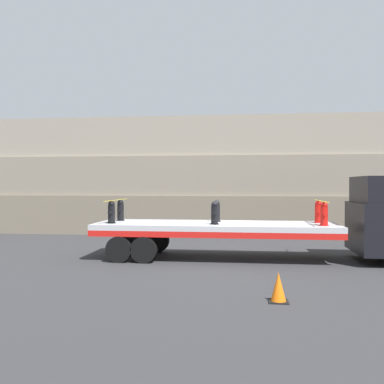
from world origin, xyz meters
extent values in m
plane|color=#2D2D30|center=(0.00, 0.00, 0.00)|extent=(120.00, 120.00, 0.00)
cube|color=#706656|center=(0.00, 7.74, 1.02)|extent=(60.00, 3.00, 2.04)
cube|color=gray|center=(0.00, 7.89, 3.06)|extent=(60.00, 3.00, 2.04)
cube|color=gray|center=(0.00, 8.04, 5.09)|extent=(60.00, 3.00, 2.04)
cube|color=#B2B2B7|center=(0.00, 0.00, 1.16)|extent=(8.41, 2.50, 0.18)
cube|color=red|center=(0.00, -1.21, 0.96)|extent=(8.41, 0.08, 0.20)
cube|color=red|center=(0.00, 1.21, 0.96)|extent=(8.41, 0.08, 0.20)
cylinder|color=black|center=(-2.31, -1.15, 0.44)|extent=(0.88, 0.30, 0.88)
cylinder|color=black|center=(-2.31, 1.15, 0.44)|extent=(0.88, 0.30, 0.88)
cylinder|color=black|center=(-3.15, -1.15, 0.44)|extent=(0.88, 0.30, 0.88)
cylinder|color=black|center=(-3.15, 1.15, 0.44)|extent=(0.88, 0.30, 0.88)
cylinder|color=black|center=(-3.61, -0.55, 1.26)|extent=(0.30, 0.30, 0.03)
cylinder|color=black|center=(-3.61, -0.55, 1.56)|extent=(0.24, 0.24, 0.62)
sphere|color=black|center=(-3.61, -0.55, 1.92)|extent=(0.23, 0.23, 0.23)
cylinder|color=black|center=(-3.61, -0.75, 1.63)|extent=(0.11, 0.16, 0.11)
cylinder|color=black|center=(-3.61, -0.35, 1.63)|extent=(0.11, 0.16, 0.11)
cylinder|color=black|center=(-3.61, 0.55, 1.26)|extent=(0.30, 0.30, 0.03)
cylinder|color=black|center=(-3.61, 0.55, 1.56)|extent=(0.24, 0.24, 0.62)
sphere|color=black|center=(-3.61, 0.55, 1.92)|extent=(0.23, 0.23, 0.23)
cylinder|color=black|center=(-3.61, 0.35, 1.63)|extent=(0.11, 0.16, 0.11)
cylinder|color=black|center=(-3.61, 0.75, 1.63)|extent=(0.11, 0.16, 0.11)
cylinder|color=black|center=(0.00, -0.55, 1.26)|extent=(0.30, 0.30, 0.03)
cylinder|color=black|center=(0.00, -0.55, 1.56)|extent=(0.24, 0.24, 0.62)
sphere|color=black|center=(0.00, -0.55, 1.92)|extent=(0.23, 0.23, 0.23)
cylinder|color=black|center=(0.00, -0.75, 1.63)|extent=(0.11, 0.16, 0.11)
cylinder|color=black|center=(0.00, -0.35, 1.63)|extent=(0.11, 0.16, 0.11)
cylinder|color=black|center=(0.00, 0.55, 1.26)|extent=(0.30, 0.30, 0.03)
cylinder|color=black|center=(0.00, 0.55, 1.56)|extent=(0.24, 0.24, 0.62)
sphere|color=black|center=(0.00, 0.55, 1.92)|extent=(0.23, 0.23, 0.23)
cylinder|color=black|center=(0.00, 0.35, 1.63)|extent=(0.11, 0.16, 0.11)
cylinder|color=black|center=(0.00, 0.75, 1.63)|extent=(0.11, 0.16, 0.11)
cylinder|color=red|center=(3.61, -0.55, 1.26)|extent=(0.30, 0.30, 0.03)
cylinder|color=red|center=(3.61, -0.55, 1.56)|extent=(0.24, 0.24, 0.62)
sphere|color=red|center=(3.61, -0.55, 1.92)|extent=(0.23, 0.23, 0.23)
cylinder|color=red|center=(3.61, -0.75, 1.63)|extent=(0.11, 0.16, 0.11)
cylinder|color=red|center=(3.61, -0.35, 1.63)|extent=(0.11, 0.16, 0.11)
cylinder|color=red|center=(3.61, 0.55, 1.26)|extent=(0.30, 0.30, 0.03)
cylinder|color=red|center=(3.61, 0.55, 1.56)|extent=(0.24, 0.24, 0.62)
sphere|color=red|center=(3.61, 0.55, 1.92)|extent=(0.23, 0.23, 0.23)
cylinder|color=red|center=(3.61, 0.35, 1.63)|extent=(0.11, 0.16, 0.11)
cylinder|color=red|center=(3.61, 0.75, 1.63)|extent=(0.11, 0.16, 0.11)
cube|color=yellow|center=(-3.61, 0.00, 2.04)|extent=(0.05, 2.70, 0.01)
cube|color=yellow|center=(3.61, 0.00, 2.04)|extent=(0.05, 2.70, 0.01)
cube|color=black|center=(1.75, -5.42, 0.01)|extent=(0.44, 0.44, 0.03)
cone|color=orange|center=(1.75, -5.42, 0.34)|extent=(0.34, 0.34, 0.63)
camera|label=1|loc=(0.98, -15.00, 2.60)|focal=40.00mm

